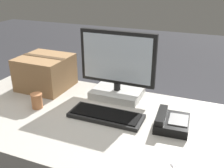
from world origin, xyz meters
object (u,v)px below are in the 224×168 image
keyboard (106,115)px  paper_cup_right (37,101)px  desk_phone (171,122)px  monitor (117,73)px  cardboard_box (45,72)px

keyboard → paper_cup_right: paper_cup_right is taller
desk_phone → monitor: bearing=145.2°
monitor → paper_cup_right: (-0.40, -0.33, -0.12)m
paper_cup_right → monitor: bearing=40.1°
keyboard → paper_cup_right: 0.44m
keyboard → monitor: bearing=98.6°
monitor → desk_phone: (0.40, -0.24, -0.14)m
monitor → keyboard: 0.32m
paper_cup_right → cardboard_box: size_ratio=0.28×
keyboard → desk_phone: size_ratio=1.99×
desk_phone → keyboard: bearing=-177.8°
paper_cup_right → keyboard: bearing=6.8°
monitor → desk_phone: monitor is taller
cardboard_box → desk_phone: bearing=-11.8°
paper_cup_right → desk_phone: bearing=6.5°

